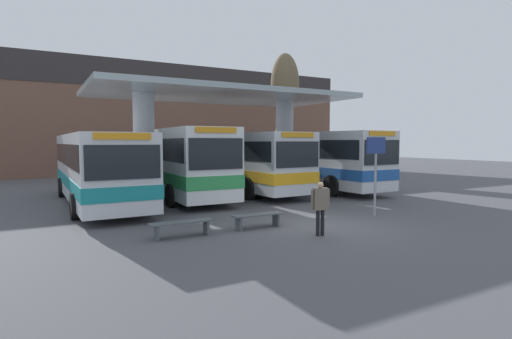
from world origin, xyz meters
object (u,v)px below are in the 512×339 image
transit_bus_far_right_bay (310,157)px  info_sign_platform (376,160)px  transit_bus_left_bay (97,165)px  pedestrian_waiting (320,203)px  waiting_bench_mid_platform (258,218)px  poplar_tree_behind_left (285,86)px  transit_bus_center_bay (175,159)px  transit_bus_right_bay (236,159)px  waiting_bench_near_pillar (182,225)px  parked_car_street (223,162)px

transit_bus_far_right_bay → info_sign_platform: transit_bus_far_right_bay is taller
transit_bus_left_bay → pedestrian_waiting: bearing=116.0°
transit_bus_left_bay → waiting_bench_mid_platform: 8.92m
waiting_bench_mid_platform → poplar_tree_behind_left: bearing=54.7°
transit_bus_center_bay → transit_bus_right_bay: (3.72, 0.55, -0.07)m
waiting_bench_near_pillar → transit_bus_center_bay: bearing=73.7°
info_sign_platform → pedestrian_waiting: info_sign_platform is taller
transit_bus_left_bay → transit_bus_far_right_bay: (11.92, 0.26, 0.13)m
waiting_bench_mid_platform → poplar_tree_behind_left: (11.95, 16.91, 7.00)m
transit_bus_right_bay → parked_car_street: 12.17m
transit_bus_far_right_bay → info_sign_platform: 9.12m
info_sign_platform → waiting_bench_mid_platform: bearing=176.4°
transit_bus_right_bay → parked_car_street: (4.24, 11.38, -0.78)m
waiting_bench_near_pillar → info_sign_platform: 7.57m
poplar_tree_behind_left → parked_car_street: size_ratio=2.22×
transit_bus_left_bay → info_sign_platform: transit_bus_left_bay is taller
waiting_bench_near_pillar → info_sign_platform: size_ratio=0.63×
transit_bus_center_bay → waiting_bench_near_pillar: size_ratio=5.89×
info_sign_platform → parked_car_street: size_ratio=0.65×
transit_bus_right_bay → waiting_bench_near_pillar: transit_bus_right_bay is taller
parked_car_street → pedestrian_waiting: bearing=-110.1°
info_sign_platform → pedestrian_waiting: (-3.72, -1.49, -1.12)m
transit_bus_left_bay → pedestrian_waiting: transit_bus_left_bay is taller
transit_bus_right_bay → waiting_bench_near_pillar: 11.30m
transit_bus_left_bay → poplar_tree_behind_left: (15.76, 8.96, 5.61)m
pedestrian_waiting → poplar_tree_behind_left: 22.53m
parked_car_street → transit_bus_left_bay: bearing=-135.9°
transit_bus_right_bay → poplar_tree_behind_left: (8.21, 7.63, 5.53)m
transit_bus_left_bay → waiting_bench_mid_platform: bearing=114.8°
transit_bus_far_right_bay → waiting_bench_near_pillar: transit_bus_far_right_bay is taller
waiting_bench_near_pillar → parked_car_street: (10.51, 20.66, 0.68)m
transit_bus_right_bay → info_sign_platform: size_ratio=3.97×
transit_bus_center_bay → transit_bus_far_right_bay: (8.08, -0.53, -0.02)m
info_sign_platform → poplar_tree_behind_left: (7.12, 17.21, 5.24)m
waiting_bench_mid_platform → parked_car_street: bearing=68.9°
parked_car_street → waiting_bench_mid_platform: bearing=-114.2°
poplar_tree_behind_left → waiting_bench_mid_platform: bearing=-125.3°
transit_bus_center_bay → waiting_bench_near_pillar: (-2.56, -8.73, -1.53)m
waiting_bench_mid_platform → parked_car_street: size_ratio=0.38×
parked_car_street → transit_bus_right_bay: bearing=-113.5°
transit_bus_right_bay → parked_car_street: bearing=-112.8°
transit_bus_far_right_bay → info_sign_platform: bearing=68.1°
transit_bus_center_bay → poplar_tree_behind_left: (11.92, 8.17, 5.47)m
transit_bus_far_right_bay → waiting_bench_near_pillar: (-10.64, -8.21, -1.51)m
transit_bus_left_bay → transit_bus_right_bay: bearing=-170.8°
transit_bus_far_right_bay → waiting_bench_near_pillar: size_ratio=6.05×
transit_bus_center_bay → waiting_bench_near_pillar: 9.23m
transit_bus_center_bay → pedestrian_waiting: bearing=96.5°
transit_bus_right_bay → poplar_tree_behind_left: poplar_tree_behind_left is taller
transit_bus_far_right_bay → info_sign_platform: size_ratio=3.84×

